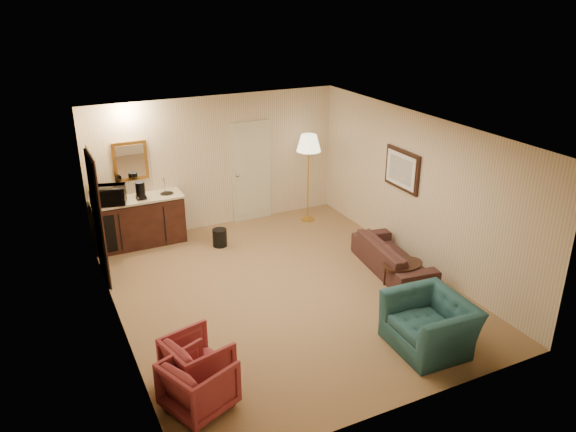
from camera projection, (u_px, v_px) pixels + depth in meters
name	position (u px, v px, depth m)	size (l,w,h in m)	color
ground	(283.00, 290.00, 8.93)	(6.00, 6.00, 0.00)	olive
room_walls	(257.00, 175.00, 8.88)	(5.02, 6.01, 2.61)	beige
wetbar_cabinet	(139.00, 221.00, 10.35)	(1.64, 0.58, 0.92)	#3B1B12
sofa	(394.00, 252.00, 9.41)	(1.82, 0.53, 0.71)	black
teal_armchair	(431.00, 316.00, 7.37)	(1.08, 0.70, 0.94)	#215154
rose_chair_near	(199.00, 382.00, 6.32)	(0.69, 0.65, 0.71)	maroon
rose_chair_far	(197.00, 360.00, 6.70)	(0.69, 0.65, 0.71)	maroon
coffee_table	(402.00, 275.00, 8.99)	(0.70, 0.47, 0.40)	black
floor_lamp	(308.00, 178.00, 11.27)	(0.48, 0.48, 1.81)	gold
waste_bin	(220.00, 238.00, 10.39)	(0.27, 0.27, 0.33)	black
microwave	(108.00, 193.00, 9.83)	(0.58, 0.32, 0.40)	black
coffee_maker	(140.00, 191.00, 10.07)	(0.17, 0.17, 0.32)	black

